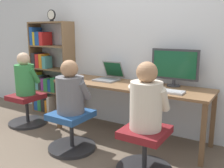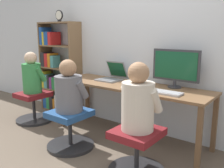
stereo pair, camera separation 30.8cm
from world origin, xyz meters
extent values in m
plane|color=brown|center=(0.00, 0.00, 0.00)|extent=(14.00, 14.00, 0.00)
cube|color=silver|center=(0.00, 0.66, 1.30)|extent=(10.00, 0.05, 2.60)
cube|color=brown|center=(0.00, 0.30, 0.69)|extent=(2.05, 0.60, 0.03)
cube|color=brown|center=(-0.99, 0.04, 0.34)|extent=(0.05, 0.05, 0.68)
cube|color=brown|center=(0.99, 0.04, 0.34)|extent=(0.05, 0.05, 0.68)
cube|color=brown|center=(-0.99, 0.56, 0.34)|extent=(0.05, 0.05, 0.68)
cube|color=brown|center=(0.99, 0.56, 0.34)|extent=(0.05, 0.05, 0.68)
cylinder|color=#333338|center=(0.51, 0.50, 0.71)|extent=(0.16, 0.16, 0.01)
cylinder|color=#333338|center=(0.51, 0.50, 0.75)|extent=(0.04, 0.04, 0.07)
cube|color=#333338|center=(0.51, 0.50, 0.97)|extent=(0.58, 0.02, 0.37)
cube|color=#144C2D|center=(0.51, 0.48, 0.97)|extent=(0.52, 0.01, 0.32)
cube|color=gray|center=(-0.38, 0.35, 0.72)|extent=(0.30, 0.26, 0.02)
cube|color=slate|center=(-0.38, 0.35, 0.73)|extent=(0.27, 0.20, 0.00)
cube|color=gray|center=(-0.38, 0.54, 0.84)|extent=(0.30, 0.12, 0.23)
cube|color=#144C2D|center=(-0.38, 0.53, 0.84)|extent=(0.27, 0.10, 0.20)
cube|color=#B2B2B7|center=(0.53, 0.16, 0.72)|extent=(0.42, 0.16, 0.02)
cube|color=#97979C|center=(0.53, 0.16, 0.73)|extent=(0.39, 0.13, 0.00)
ellipsoid|color=silver|center=(0.23, 0.16, 0.72)|extent=(0.06, 0.11, 0.04)
cylinder|color=#262628|center=(0.53, -0.36, 0.21)|extent=(0.05, 0.05, 0.35)
cube|color=maroon|center=(0.53, -0.36, 0.42)|extent=(0.41, 0.45, 0.07)
cylinder|color=#262628|center=(-0.40, -0.37, 0.02)|extent=(0.56, 0.56, 0.04)
cylinder|color=#262628|center=(-0.40, -0.37, 0.21)|extent=(0.05, 0.05, 0.35)
cube|color=#234C84|center=(-0.40, -0.37, 0.42)|extent=(0.41, 0.45, 0.07)
cylinder|color=beige|center=(0.53, -0.36, 0.68)|extent=(0.30, 0.30, 0.46)
sphere|color=#A87A56|center=(0.53, -0.36, 1.00)|extent=(0.20, 0.20, 0.20)
cylinder|color=beige|center=(0.39, -0.30, 0.75)|extent=(0.09, 0.20, 0.26)
cylinder|color=beige|center=(0.68, -0.30, 0.75)|extent=(0.09, 0.20, 0.26)
cylinder|color=slate|center=(-0.40, -0.37, 0.66)|extent=(0.32, 0.32, 0.42)
sphere|color=#A87A56|center=(-0.40, -0.37, 0.96)|extent=(0.20, 0.20, 0.20)
cylinder|color=slate|center=(-0.55, -0.31, 0.72)|extent=(0.09, 0.20, 0.24)
cylinder|color=slate|center=(-0.25, -0.31, 0.72)|extent=(0.09, 0.20, 0.24)
cube|color=brown|center=(-1.92, 0.50, 0.76)|extent=(0.02, 0.27, 1.51)
cube|color=brown|center=(-1.17, 0.50, 0.76)|extent=(0.02, 0.27, 1.51)
cube|color=brown|center=(-1.54, 0.50, 0.01)|extent=(0.73, 0.26, 0.02)
cube|color=brown|center=(-1.54, 0.50, 0.38)|extent=(0.73, 0.26, 0.02)
cube|color=brown|center=(-1.54, 0.50, 0.76)|extent=(0.73, 0.26, 0.02)
cube|color=brown|center=(-1.54, 0.50, 1.13)|extent=(0.73, 0.26, 0.02)
cube|color=brown|center=(-1.54, 0.50, 1.50)|extent=(0.73, 0.26, 0.02)
cube|color=#1E4C9E|center=(-1.85, 0.45, 0.15)|extent=(0.09, 0.16, 0.26)
cube|color=#2D8C47|center=(-1.77, 0.48, 0.14)|extent=(0.08, 0.22, 0.23)
cube|color=#262628|center=(-1.68, 0.47, 0.14)|extent=(0.09, 0.20, 0.23)
cube|color=orange|center=(-1.61, 0.45, 0.13)|extent=(0.05, 0.16, 0.20)
cube|color=silver|center=(-1.56, 0.45, 0.16)|extent=(0.05, 0.16, 0.28)
cube|color=gold|center=(-1.87, 0.46, 0.54)|extent=(0.05, 0.18, 0.28)
cube|color=teal|center=(-1.80, 0.46, 0.51)|extent=(0.07, 0.19, 0.23)
cube|color=#262628|center=(-1.73, 0.48, 0.51)|extent=(0.05, 0.22, 0.23)
cube|color=#8C338C|center=(-1.67, 0.45, 0.50)|extent=(0.06, 0.17, 0.20)
cube|color=#2D8C47|center=(-1.59, 0.46, 0.50)|extent=(0.09, 0.19, 0.21)
cube|color=#1E4C9E|center=(-1.51, 0.45, 0.50)|extent=(0.06, 0.16, 0.20)
cube|color=#2D8C47|center=(-1.43, 0.46, 0.51)|extent=(0.08, 0.18, 0.23)
cube|color=#262628|center=(-1.35, 0.47, 0.51)|extent=(0.07, 0.21, 0.23)
cube|color=#262628|center=(-1.85, 0.48, 0.89)|extent=(0.09, 0.23, 0.24)
cube|color=red|center=(-1.76, 0.48, 0.88)|extent=(0.08, 0.23, 0.23)
cube|color=orange|center=(-1.68, 0.46, 0.88)|extent=(0.07, 0.19, 0.23)
cube|color=teal|center=(-1.60, 0.45, 0.87)|extent=(0.07, 0.16, 0.20)
cube|color=#1E4C9E|center=(-1.86, 0.47, 1.29)|extent=(0.07, 0.21, 0.29)
cube|color=gold|center=(-1.80, 0.47, 1.25)|extent=(0.05, 0.20, 0.21)
cube|color=#1E4C9E|center=(-1.75, 0.48, 1.25)|extent=(0.04, 0.23, 0.21)
cube|color=#1E4C9E|center=(-1.71, 0.48, 1.25)|extent=(0.04, 0.23, 0.22)
cube|color=red|center=(-1.64, 0.48, 1.25)|extent=(0.07, 0.22, 0.21)
cube|color=black|center=(-1.43, 0.42, 1.52)|extent=(0.05, 0.03, 0.02)
cylinder|color=black|center=(-1.43, 0.42, 1.61)|extent=(0.16, 0.02, 0.16)
cylinder|color=silver|center=(-1.43, 0.41, 1.61)|extent=(0.13, 0.00, 0.13)
cylinder|color=#262628|center=(-1.51, -0.08, 0.02)|extent=(0.56, 0.56, 0.04)
cylinder|color=#262628|center=(-1.51, -0.08, 0.21)|extent=(0.05, 0.05, 0.35)
cube|color=maroon|center=(-1.51, -0.08, 0.42)|extent=(0.41, 0.45, 0.07)
cylinder|color=#388C47|center=(-1.51, -0.08, 0.67)|extent=(0.28, 0.28, 0.44)
sphere|color=beige|center=(-1.51, -0.08, 0.98)|extent=(0.18, 0.18, 0.18)
cylinder|color=#388C47|center=(-1.64, -0.02, 0.74)|extent=(0.08, 0.19, 0.25)
cylinder|color=#388C47|center=(-1.38, -0.02, 0.74)|extent=(0.08, 0.19, 0.25)
camera|label=1|loc=(1.45, -2.44, 1.36)|focal=40.00mm
camera|label=2|loc=(1.70, -2.26, 1.36)|focal=40.00mm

